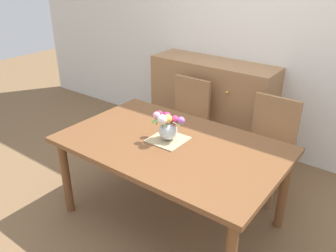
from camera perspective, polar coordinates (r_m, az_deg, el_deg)
ground_plane at (r=3.05m, az=0.49°, el=-14.77°), size 12.00×12.00×0.00m
back_wall at (r=3.78m, az=15.73°, el=16.00°), size 7.00×0.10×2.80m
dining_table at (r=2.67m, az=0.54°, el=-4.20°), size 1.69×1.05×0.72m
chair_left at (r=3.60m, az=2.94°, el=1.73°), size 0.42×0.42×0.90m
chair_right at (r=3.24m, az=16.25°, el=-2.22°), size 0.42×0.42×0.90m
dresser at (r=3.95m, az=7.18°, el=3.52°), size 1.40×0.47×1.00m
placemat at (r=2.67m, az=0.00°, el=-2.24°), size 0.27×0.27×0.01m
flower_vase at (r=2.62m, az=-0.11°, el=0.09°), size 0.26×0.19×0.23m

